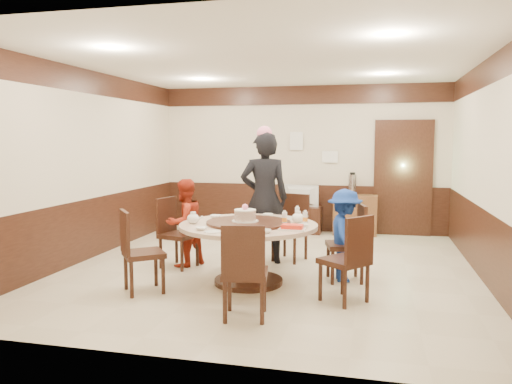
% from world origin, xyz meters
% --- Properties ---
extents(room, '(6.00, 6.04, 2.84)m').
position_xyz_m(room, '(0.01, 0.01, 1.08)').
color(room, beige).
rests_on(room, ground).
extents(banquet_table, '(1.69, 1.69, 0.78)m').
position_xyz_m(banquet_table, '(-0.11, -0.79, 0.53)').
color(banquet_table, black).
rests_on(banquet_table, ground).
extents(chair_0, '(0.54, 0.53, 0.97)m').
position_xyz_m(chair_0, '(1.07, -0.38, 0.30)').
color(chair_0, black).
rests_on(chair_0, ground).
extents(chair_1, '(0.56, 0.56, 0.97)m').
position_xyz_m(chair_1, '(0.20, 0.53, 0.30)').
color(chair_1, black).
rests_on(chair_1, ground).
extents(chair_2, '(0.54, 0.54, 0.97)m').
position_xyz_m(chair_2, '(-1.27, -0.23, 0.30)').
color(chair_2, black).
rests_on(chair_2, ground).
extents(chair_3, '(0.62, 0.62, 0.97)m').
position_xyz_m(chair_3, '(-1.23, -1.42, 0.30)').
color(chair_3, black).
rests_on(chair_3, ground).
extents(chair_4, '(0.51, 0.51, 0.97)m').
position_xyz_m(chair_4, '(0.16, -1.98, 0.30)').
color(chair_4, black).
rests_on(chair_4, ground).
extents(chair_5, '(0.62, 0.62, 0.97)m').
position_xyz_m(chair_5, '(1.10, -1.23, 0.30)').
color(chair_5, black).
rests_on(chair_5, ground).
extents(person_standing, '(0.78, 0.61, 1.88)m').
position_xyz_m(person_standing, '(-0.15, 0.30, 0.94)').
color(person_standing, black).
rests_on(person_standing, ground).
extents(person_red, '(0.70, 0.75, 1.23)m').
position_xyz_m(person_red, '(-1.20, -0.14, 0.61)').
color(person_red, '#A72A16').
rests_on(person_red, ground).
extents(person_blue, '(0.58, 0.82, 1.16)m').
position_xyz_m(person_blue, '(1.04, -0.38, 0.58)').
color(person_blue, navy).
rests_on(person_blue, ground).
extents(birthday_cake, '(0.33, 0.33, 0.22)m').
position_xyz_m(birthday_cake, '(-0.15, -0.80, 0.85)').
color(birthday_cake, white).
rests_on(birthday_cake, banquet_table).
extents(teapot_left, '(0.17, 0.15, 0.13)m').
position_xyz_m(teapot_left, '(-0.77, -0.94, 0.81)').
color(teapot_left, white).
rests_on(teapot_left, banquet_table).
extents(teapot_right, '(0.17, 0.15, 0.13)m').
position_xyz_m(teapot_right, '(0.47, -0.57, 0.81)').
color(teapot_right, white).
rests_on(teapot_right, banquet_table).
extents(bowl_0, '(0.15, 0.15, 0.04)m').
position_xyz_m(bowl_0, '(-0.64, -0.44, 0.77)').
color(bowl_0, white).
rests_on(bowl_0, banquet_table).
extents(bowl_1, '(0.13, 0.13, 0.04)m').
position_xyz_m(bowl_1, '(0.23, -1.35, 0.77)').
color(bowl_1, white).
rests_on(bowl_1, banquet_table).
extents(bowl_2, '(0.13, 0.13, 0.03)m').
position_xyz_m(bowl_2, '(-0.53, -1.33, 0.77)').
color(bowl_2, white).
rests_on(bowl_2, banquet_table).
extents(bowl_3, '(0.14, 0.14, 0.04)m').
position_xyz_m(bowl_3, '(0.58, -0.91, 0.77)').
color(bowl_3, white).
rests_on(bowl_3, banquet_table).
extents(bowl_4, '(0.14, 0.14, 0.03)m').
position_xyz_m(bowl_4, '(-0.84, -0.72, 0.77)').
color(bowl_4, white).
rests_on(bowl_4, banquet_table).
extents(bowl_5, '(0.14, 0.14, 0.04)m').
position_xyz_m(bowl_5, '(0.02, -0.22, 0.77)').
color(bowl_5, white).
rests_on(bowl_5, banquet_table).
extents(saucer_near, '(0.18, 0.18, 0.01)m').
position_xyz_m(saucer_near, '(-0.36, -1.44, 0.76)').
color(saucer_near, white).
rests_on(saucer_near, banquet_table).
extents(saucer_far, '(0.18, 0.18, 0.01)m').
position_xyz_m(saucer_far, '(0.34, -0.29, 0.76)').
color(saucer_far, white).
rests_on(saucer_far, banquet_table).
extents(shrimp_platter, '(0.30, 0.20, 0.06)m').
position_xyz_m(shrimp_platter, '(0.49, -1.09, 0.78)').
color(shrimp_platter, white).
rests_on(shrimp_platter, banquet_table).
extents(bottle_0, '(0.06, 0.06, 0.16)m').
position_xyz_m(bottle_0, '(0.34, -0.80, 0.83)').
color(bottle_0, white).
rests_on(bottle_0, banquet_table).
extents(bottle_1, '(0.06, 0.06, 0.16)m').
position_xyz_m(bottle_1, '(0.58, -0.72, 0.83)').
color(bottle_1, white).
rests_on(bottle_1, banquet_table).
extents(bottle_2, '(0.06, 0.06, 0.16)m').
position_xyz_m(bottle_2, '(0.43, -0.34, 0.83)').
color(bottle_2, white).
rests_on(bottle_2, banquet_table).
extents(tv_stand, '(0.85, 0.45, 0.50)m').
position_xyz_m(tv_stand, '(-0.00, 2.75, 0.25)').
color(tv_stand, black).
rests_on(tv_stand, ground).
extents(television, '(0.72, 0.23, 0.41)m').
position_xyz_m(television, '(-0.00, 2.75, 0.71)').
color(television, gray).
rests_on(television, tv_stand).
extents(side_cabinet, '(0.80, 0.40, 0.75)m').
position_xyz_m(side_cabinet, '(1.05, 2.78, 0.38)').
color(side_cabinet, brown).
rests_on(side_cabinet, ground).
extents(thermos, '(0.15, 0.15, 0.38)m').
position_xyz_m(thermos, '(0.99, 2.78, 0.94)').
color(thermos, silver).
rests_on(thermos, side_cabinet).
extents(notice_left, '(0.25, 0.00, 0.35)m').
position_xyz_m(notice_left, '(-0.10, 2.96, 1.75)').
color(notice_left, white).
rests_on(notice_left, room).
extents(notice_right, '(0.30, 0.00, 0.22)m').
position_xyz_m(notice_right, '(0.55, 2.96, 1.45)').
color(notice_right, white).
rests_on(notice_right, room).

